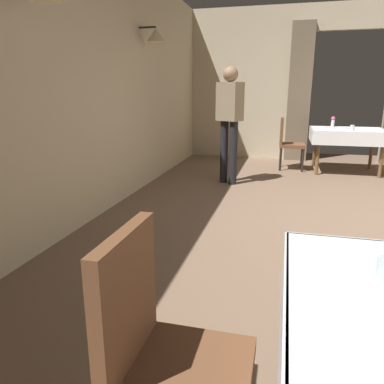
{
  "coord_description": "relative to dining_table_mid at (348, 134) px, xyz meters",
  "views": [
    {
      "loc": [
        -1.13,
        -3.8,
        1.35
      ],
      "look_at": [
        -2.12,
        0.08,
        0.27
      ],
      "focal_mm": 34.3,
      "sensor_mm": 36.0,
      "label": 1
    }
  ],
  "objects": [
    {
      "name": "plate_mid_c",
      "position": [
        -0.32,
        0.05,
        0.1
      ],
      "size": [
        0.23,
        0.23,
        0.01
      ],
      "primitive_type": "cylinder",
      "color": "white",
      "rests_on": "dining_table_mid"
    },
    {
      "name": "chair_mid_left",
      "position": [
        -0.99,
        -0.01,
        -0.14
      ],
      "size": [
        0.44,
        0.44,
        0.93
      ],
      "color": "black",
      "rests_on": "ground"
    },
    {
      "name": "plate_mid_d",
      "position": [
        -0.06,
        0.08,
        0.1
      ],
      "size": [
        0.2,
        0.2,
        0.01
      ],
      "primitive_type": "cylinder",
      "color": "white",
      "rests_on": "dining_table_mid"
    },
    {
      "name": "person_waiter_by_doorway",
      "position": [
        -1.86,
        -1.35,
        0.36
      ],
      "size": [
        0.42,
        0.37,
        1.72
      ],
      "color": "black",
      "rests_on": "ground"
    },
    {
      "name": "wall_back",
      "position": [
        0.09,
        1.14,
        0.86
      ],
      "size": [
        6.4,
        0.27,
        3.0
      ],
      "color": "beige",
      "rests_on": "ground"
    },
    {
      "name": "wall_left",
      "position": [
        -3.1,
        -3.04,
        0.84
      ],
      "size": [
        0.49,
        8.4,
        3.0
      ],
      "color": "beige",
      "rests_on": "ground"
    },
    {
      "name": "dining_table_mid",
      "position": [
        0.0,
        0.0,
        0.0
      ],
      "size": [
        1.22,
        1.01,
        0.75
      ],
      "color": "brown",
      "rests_on": "ground"
    },
    {
      "name": "flower_vase_mid",
      "position": [
        -0.22,
        0.34,
        0.19
      ],
      "size": [
        0.07,
        0.07,
        0.19
      ],
      "color": "silver",
      "rests_on": "dining_table_mid"
    },
    {
      "name": "chair_near_left",
      "position": [
        -1.4,
        -5.84,
        -0.14
      ],
      "size": [
        0.44,
        0.44,
        0.93
      ],
      "color": "black",
      "rests_on": "ground"
    },
    {
      "name": "glass_mid_b",
      "position": [
        0.01,
        -0.34,
        0.14
      ],
      "size": [
        0.07,
        0.07,
        0.1
      ],
      "primitive_type": "cylinder",
      "color": "silver",
      "rests_on": "dining_table_mid"
    }
  ]
}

